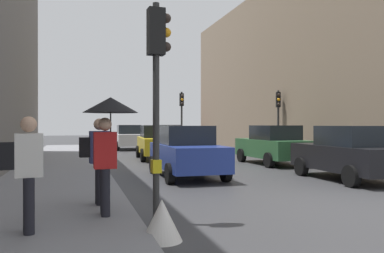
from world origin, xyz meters
name	(u,v)px	position (x,y,z in m)	size (l,w,h in m)	color
ground_plane	(364,206)	(0.00, 0.00, 0.00)	(120.00, 120.00, 0.00)	#38383A
sidewalk_kerb	(57,178)	(-6.71, 6.00, 0.08)	(3.37, 40.00, 0.16)	gray
building_facade_right	(348,73)	(11.03, 14.87, 5.16)	(12.00, 26.32, 10.32)	gray
traffic_light_near_left	(157,72)	(-4.70, -0.29, 2.75)	(0.44, 0.26, 4.00)	#2D2D2D
traffic_light_mid_street	(278,111)	(4.72, 12.62, 2.56)	(0.33, 0.45, 3.70)	#2D2D2D
traffic_light_far_median	(182,110)	(0.56, 18.04, 2.73)	(0.25, 0.43, 3.96)	#2D2D2D
car_yellow_taxi	(158,142)	(-2.06, 12.94, 0.88)	(2.23, 4.31, 1.76)	yellow
car_red_sedan	(170,134)	(2.05, 28.09, 0.88)	(2.23, 4.31, 1.76)	red
car_green_estate	(273,145)	(2.44, 8.91, 0.88)	(2.11, 4.25, 1.76)	#2D6038
car_white_compact	(129,137)	(-2.47, 21.43, 0.88)	(2.13, 4.26, 1.76)	silver
car_dark_suv	(349,153)	(2.37, 3.56, 0.88)	(2.07, 4.23, 1.76)	black
car_blue_van	(186,152)	(-2.50, 5.74, 0.88)	(2.03, 4.20, 1.76)	navy
pedestrian_with_umbrella	(109,123)	(-5.54, -0.03, 1.84)	(1.00, 1.00, 2.14)	black
pedestrian_with_grey_backpack	(97,156)	(-5.70, 1.02, 1.16)	(0.62, 0.36, 1.77)	black
pedestrian_with_black_backpack	(25,167)	(-6.85, -0.91, 1.16)	(0.63, 0.38, 1.77)	black
warning_sign_triangle	(162,220)	(-4.84, -1.35, 0.33)	(0.64, 0.64, 0.65)	silver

